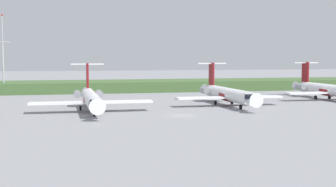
{
  "coord_description": "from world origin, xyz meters",
  "views": [
    {
      "loc": [
        -21.23,
        -79.87,
        10.28
      ],
      "look_at": [
        0.0,
        11.93,
        3.0
      ],
      "focal_mm": 50.53,
      "sensor_mm": 36.0,
      "label": 1
    }
  ],
  "objects": [
    {
      "name": "ground_plane",
      "position": [
        0.0,
        30.0,
        0.0
      ],
      "size": [
        500.0,
        500.0,
        0.0
      ],
      "primitive_type": "plane",
      "color": "gray"
    },
    {
      "name": "grass_berm",
      "position": [
        0.0,
        62.77,
        1.53
      ],
      "size": [
        320.0,
        20.0,
        3.05
      ],
      "primitive_type": "cube",
      "color": "#426033",
      "rests_on": "ground"
    },
    {
      "name": "regional_jet_second",
      "position": [
        -15.38,
        10.39,
        2.54
      ],
      "size": [
        22.81,
        31.0,
        9.0
      ],
      "color": "white",
      "rests_on": "ground"
    },
    {
      "name": "regional_jet_third",
      "position": [
        13.56,
        14.99,
        2.54
      ],
      "size": [
        22.81,
        31.0,
        9.0
      ],
      "color": "white",
      "rests_on": "ground"
    },
    {
      "name": "regional_jet_fourth",
      "position": [
        41.8,
        22.3,
        2.54
      ],
      "size": [
        22.81,
        31.0,
        9.0
      ],
      "color": "white",
      "rests_on": "ground"
    },
    {
      "name": "antenna_mast",
      "position": [
        -36.51,
        60.53,
        9.27
      ],
      "size": [
        4.4,
        0.5,
        22.29
      ],
      "color": "#B2B2B7",
      "rests_on": "ground"
    }
  ]
}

